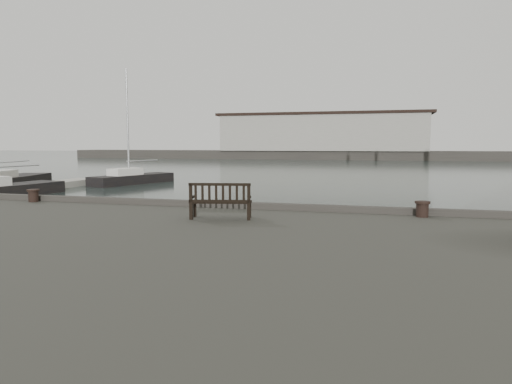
% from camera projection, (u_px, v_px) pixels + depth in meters
% --- Properties ---
extents(ground, '(400.00, 400.00, 0.00)m').
position_uv_depth(ground, '(214.00, 256.00, 14.30)').
color(ground, black).
rests_on(ground, ground).
extents(breakwater, '(140.00, 9.50, 12.20)m').
position_uv_depth(breakwater, '(337.00, 141.00, 103.36)').
color(breakwater, '#383530').
rests_on(breakwater, ground).
extents(bench, '(1.66, 0.85, 0.91)m').
position_uv_depth(bench, '(221.00, 208.00, 11.77)').
color(bench, black).
rests_on(bench, quay).
extents(bollard_left, '(0.47, 0.47, 0.42)m').
position_uv_depth(bollard_left, '(33.00, 196.00, 15.25)').
color(bollard_left, black).
rests_on(bollard_left, quay).
extents(bollard_right, '(0.40, 0.40, 0.42)m').
position_uv_depth(bollard_right, '(422.00, 209.00, 12.06)').
color(bollard_right, black).
rests_on(bollard_right, quay).
extents(yacht_b, '(5.87, 12.50, 15.86)m').
position_uv_depth(yacht_b, '(3.00, 184.00, 37.03)').
color(yacht_b, black).
rests_on(yacht_b, ground).
extents(yacht_d, '(4.50, 8.51, 10.55)m').
position_uv_depth(yacht_d, '(133.00, 181.00, 40.37)').
color(yacht_d, black).
rests_on(yacht_d, ground).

